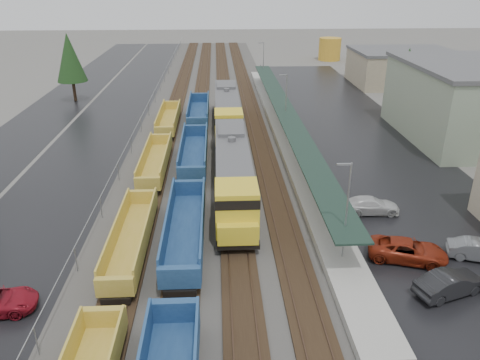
{
  "coord_description": "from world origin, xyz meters",
  "views": [
    {
      "loc": [
        0.64,
        -8.38,
        19.44
      ],
      "look_at": [
        2.64,
        31.14,
        2.0
      ],
      "focal_mm": 35.0,
      "sensor_mm": 36.0,
      "label": 1
    }
  ],
  "objects_px": {
    "locomotive_trail": "(227,112)",
    "parked_car_east_c": "(371,205)",
    "parked_car_east_b": "(408,251)",
    "storage_tank": "(330,49)",
    "parked_car_east_e": "(479,251)",
    "well_string_blue": "(186,230)",
    "locomotive_lead": "(233,173)",
    "parked_car_east_a": "(450,284)",
    "well_string_yellow": "(132,239)"
  },
  "relations": [
    {
      "from": "locomotive_lead",
      "to": "well_string_blue",
      "type": "distance_m",
      "value": 8.91
    },
    {
      "from": "well_string_yellow",
      "to": "parked_car_east_c",
      "type": "distance_m",
      "value": 20.72
    },
    {
      "from": "well_string_yellow",
      "to": "parked_car_east_e",
      "type": "height_order",
      "value": "well_string_yellow"
    },
    {
      "from": "locomotive_trail",
      "to": "well_string_blue",
      "type": "xyz_separation_m",
      "value": [
        -4.0,
        -28.84,
        -1.39
      ]
    },
    {
      "from": "locomotive_lead",
      "to": "parked_car_east_a",
      "type": "xyz_separation_m",
      "value": [
        13.72,
        -15.15,
        -1.8
      ]
    },
    {
      "from": "locomotive_trail",
      "to": "well_string_blue",
      "type": "distance_m",
      "value": 29.15
    },
    {
      "from": "storage_tank",
      "to": "parked_car_east_e",
      "type": "xyz_separation_m",
      "value": [
        -8.75,
        -87.86,
        -1.92
      ]
    },
    {
      "from": "well_string_yellow",
      "to": "well_string_blue",
      "type": "relative_size",
      "value": 0.93
    },
    {
      "from": "locomotive_lead",
      "to": "parked_car_east_c",
      "type": "bearing_deg",
      "value": -16.32
    },
    {
      "from": "locomotive_lead",
      "to": "well_string_yellow",
      "type": "height_order",
      "value": "locomotive_lead"
    },
    {
      "from": "parked_car_east_b",
      "to": "parked_car_east_c",
      "type": "bearing_deg",
      "value": 21.17
    },
    {
      "from": "well_string_yellow",
      "to": "parked_car_east_a",
      "type": "height_order",
      "value": "well_string_yellow"
    },
    {
      "from": "well_string_blue",
      "to": "parked_car_east_b",
      "type": "distance_m",
      "value": 16.79
    },
    {
      "from": "locomotive_lead",
      "to": "parked_car_east_c",
      "type": "xyz_separation_m",
      "value": [
        12.04,
        -3.52,
        -1.88
      ]
    },
    {
      "from": "parked_car_east_b",
      "to": "parked_car_east_e",
      "type": "xyz_separation_m",
      "value": [
        5.32,
        -0.2,
        -0.05
      ]
    },
    {
      "from": "well_string_yellow",
      "to": "parked_car_east_a",
      "type": "xyz_separation_m",
      "value": [
        21.72,
        -6.36,
        -0.3
      ]
    },
    {
      "from": "locomotive_lead",
      "to": "locomotive_trail",
      "type": "bearing_deg",
      "value": 90.0
    },
    {
      "from": "locomotive_trail",
      "to": "parked_car_east_a",
      "type": "distance_m",
      "value": 38.7
    },
    {
      "from": "well_string_blue",
      "to": "storage_tank",
      "type": "relative_size",
      "value": 15.49
    },
    {
      "from": "parked_car_east_e",
      "to": "parked_car_east_b",
      "type": "bearing_deg",
      "value": 106.16
    },
    {
      "from": "locomotive_lead",
      "to": "storage_tank",
      "type": "bearing_deg",
      "value": 70.9
    },
    {
      "from": "locomotive_lead",
      "to": "parked_car_east_a",
      "type": "height_order",
      "value": "locomotive_lead"
    },
    {
      "from": "parked_car_east_a",
      "to": "parked_car_east_e",
      "type": "distance_m",
      "value": 5.68
    },
    {
      "from": "well_string_blue",
      "to": "parked_car_east_a",
      "type": "relative_size",
      "value": 16.6
    },
    {
      "from": "parked_car_east_b",
      "to": "storage_tank",
      "type": "bearing_deg",
      "value": 8.64
    },
    {
      "from": "well_string_yellow",
      "to": "storage_tank",
      "type": "xyz_separation_m",
      "value": [
        34.55,
        85.45,
        1.54
      ]
    },
    {
      "from": "parked_car_east_a",
      "to": "parked_car_east_b",
      "type": "xyz_separation_m",
      "value": [
        -1.24,
        4.15,
        -0.03
      ]
    },
    {
      "from": "parked_car_east_b",
      "to": "locomotive_trail",
      "type": "bearing_deg",
      "value": 39.07
    },
    {
      "from": "locomotive_lead",
      "to": "parked_car_east_a",
      "type": "bearing_deg",
      "value": -47.83
    },
    {
      "from": "well_string_yellow",
      "to": "parked_car_east_b",
      "type": "xyz_separation_m",
      "value": [
        20.48,
        -2.21,
        -0.32
      ]
    },
    {
      "from": "well_string_blue",
      "to": "storage_tank",
      "type": "bearing_deg",
      "value": 70.12
    },
    {
      "from": "well_string_blue",
      "to": "storage_tank",
      "type": "distance_m",
      "value": 89.86
    },
    {
      "from": "locomotive_trail",
      "to": "storage_tank",
      "type": "height_order",
      "value": "storage_tank"
    },
    {
      "from": "locomotive_lead",
      "to": "well_string_yellow",
      "type": "relative_size",
      "value": 0.29
    },
    {
      "from": "locomotive_trail",
      "to": "parked_car_east_c",
      "type": "relative_size",
      "value": 4.33
    },
    {
      "from": "well_string_yellow",
      "to": "well_string_blue",
      "type": "height_order",
      "value": "well_string_blue"
    },
    {
      "from": "well_string_yellow",
      "to": "well_string_blue",
      "type": "xyz_separation_m",
      "value": [
        4.0,
        0.95,
        0.12
      ]
    },
    {
      "from": "parked_car_east_e",
      "to": "storage_tank",
      "type": "bearing_deg",
      "value": 12.67
    },
    {
      "from": "parked_car_east_b",
      "to": "locomotive_lead",
      "type": "bearing_deg",
      "value": 66.37
    },
    {
      "from": "parked_car_east_b",
      "to": "well_string_blue",
      "type": "bearing_deg",
      "value": 96.91
    },
    {
      "from": "parked_car_east_c",
      "to": "parked_car_east_e",
      "type": "xyz_separation_m",
      "value": [
        5.77,
        -7.68,
        0.0
      ]
    },
    {
      "from": "locomotive_lead",
      "to": "parked_car_east_c",
      "type": "relative_size",
      "value": 4.33
    },
    {
      "from": "parked_car_east_b",
      "to": "parked_car_east_c",
      "type": "relative_size",
      "value": 1.13
    },
    {
      "from": "locomotive_lead",
      "to": "well_string_yellow",
      "type": "bearing_deg",
      "value": -132.31
    },
    {
      "from": "locomotive_lead",
      "to": "parked_car_east_a",
      "type": "relative_size",
      "value": 4.42
    },
    {
      "from": "storage_tank",
      "to": "parked_car_east_e",
      "type": "relative_size",
      "value": 1.19
    },
    {
      "from": "well_string_yellow",
      "to": "locomotive_trail",
      "type": "bearing_deg",
      "value": 74.97
    },
    {
      "from": "locomotive_trail",
      "to": "storage_tank",
      "type": "relative_size",
      "value": 4.12
    },
    {
      "from": "storage_tank",
      "to": "parked_car_east_a",
      "type": "distance_m",
      "value": 92.71
    },
    {
      "from": "parked_car_east_a",
      "to": "well_string_blue",
      "type": "bearing_deg",
      "value": 48.34
    }
  ]
}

